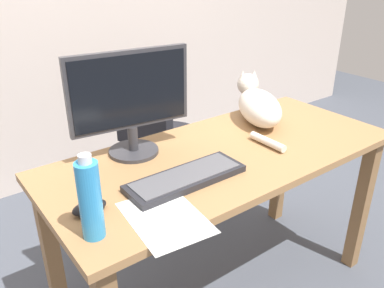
{
  "coord_description": "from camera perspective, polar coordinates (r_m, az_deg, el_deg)",
  "views": [
    {
      "loc": [
        -0.98,
        -1.09,
        1.48
      ],
      "look_at": [
        -0.14,
        0.04,
        0.82
      ],
      "focal_mm": 37.49,
      "sensor_mm": 36.0,
      "label": 1
    }
  ],
  "objects": [
    {
      "name": "keyboard",
      "position": [
        1.42,
        -0.88,
        -4.84
      ],
      "size": [
        0.44,
        0.15,
        0.03
      ],
      "color": "#232328",
      "rests_on": "desk"
    },
    {
      "name": "cat",
      "position": [
        1.94,
        9.37,
        5.54
      ],
      "size": [
        0.34,
        0.54,
        0.2
      ],
      "color": "silver",
      "rests_on": "desk"
    },
    {
      "name": "computer_mouse",
      "position": [
        1.29,
        -14.39,
        -8.73
      ],
      "size": [
        0.11,
        0.06,
        0.04
      ],
      "primitive_type": "ellipsoid",
      "color": "black",
      "rests_on": "desk"
    },
    {
      "name": "water_bottle",
      "position": [
        1.14,
        -14.29,
        -7.68
      ],
      "size": [
        0.06,
        0.06,
        0.26
      ],
      "color": "#2D8CD1",
      "rests_on": "desk"
    },
    {
      "name": "office_chair",
      "position": [
        2.37,
        -4.41,
        -1.84
      ],
      "size": [
        0.51,
        0.48,
        0.93
      ],
      "color": "black",
      "rests_on": "ground_plane"
    },
    {
      "name": "desk",
      "position": [
        1.69,
        4.63,
        -4.59
      ],
      "size": [
        1.48,
        0.65,
        0.76
      ],
      "color": "#9E7247",
      "rests_on": "ground_plane"
    },
    {
      "name": "monitor",
      "position": [
        1.55,
        -8.76,
        6.26
      ],
      "size": [
        0.48,
        0.2,
        0.41
      ],
      "color": "#333338",
      "rests_on": "desk"
    },
    {
      "name": "paper_sheet",
      "position": [
        1.24,
        -3.85,
        -10.39
      ],
      "size": [
        0.24,
        0.32,
        0.0
      ],
      "primitive_type": "cube",
      "rotation": [
        0.0,
        0.0,
        -0.11
      ],
      "color": "white",
      "rests_on": "desk"
    }
  ]
}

